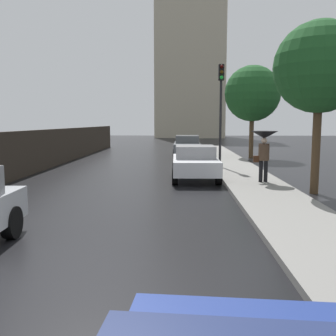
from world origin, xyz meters
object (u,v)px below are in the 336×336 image
(street_tree_mid, at_px, (320,68))
(traffic_light, at_px, (221,97))
(pedestrian_with_umbrella_far, at_px, (264,142))
(street_tree_near, at_px, (252,94))
(car_white_near_kerb, at_px, (195,162))
(car_grey_far_ahead, at_px, (187,146))

(street_tree_mid, bearing_deg, traffic_light, 111.53)
(pedestrian_with_umbrella_far, relative_size, traffic_light, 0.38)
(pedestrian_with_umbrella_far, relative_size, street_tree_near, 0.32)
(pedestrian_with_umbrella_far, bearing_deg, traffic_light, 100.81)
(car_white_near_kerb, height_order, car_grey_far_ahead, car_grey_far_ahead)
(car_grey_far_ahead, height_order, street_tree_near, street_tree_near)
(street_tree_near, bearing_deg, pedestrian_with_umbrella_far, -98.11)
(car_grey_far_ahead, bearing_deg, traffic_light, -75.69)
(street_tree_mid, bearing_deg, pedestrian_with_umbrella_far, 132.25)
(car_grey_far_ahead, distance_m, street_tree_mid, 13.34)
(traffic_light, bearing_deg, street_tree_mid, -68.47)
(street_tree_near, height_order, street_tree_mid, street_tree_near)
(car_white_near_kerb, xyz_separation_m, street_tree_mid, (3.77, -2.89, 3.30))
(pedestrian_with_umbrella_far, bearing_deg, street_tree_mid, -50.05)
(traffic_light, distance_m, street_tree_near, 6.50)
(car_white_near_kerb, height_order, street_tree_near, street_tree_near)
(traffic_light, distance_m, street_tree_mid, 6.65)
(car_white_near_kerb, distance_m, street_tree_near, 10.57)
(car_grey_far_ahead, xyz_separation_m, street_tree_near, (4.10, -0.24, 3.34))
(car_grey_far_ahead, relative_size, pedestrian_with_umbrella_far, 2.32)
(car_grey_far_ahead, bearing_deg, pedestrian_with_umbrella_far, -75.91)
(car_grey_far_ahead, distance_m, pedestrian_with_umbrella_far, 11.19)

